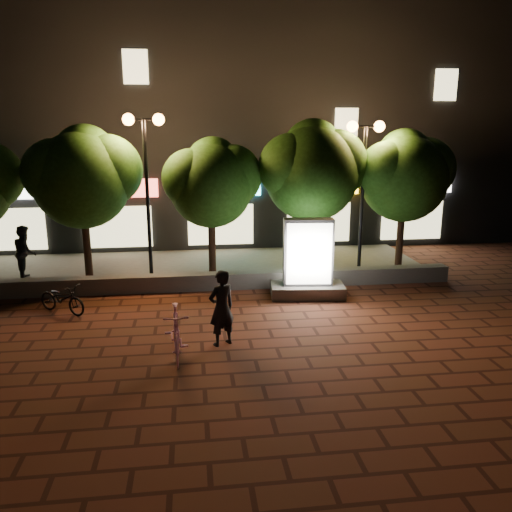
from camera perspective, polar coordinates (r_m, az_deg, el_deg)
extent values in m
plane|color=#53261A|center=(11.99, -6.11, -9.56)|extent=(80.00, 80.00, 0.00)
cube|color=slate|center=(15.67, -6.50, -2.88)|extent=(16.00, 0.45, 0.50)
cube|color=slate|center=(18.13, -6.62, -1.24)|extent=(16.00, 5.00, 0.08)
cube|color=black|center=(24.00, -7.22, 14.43)|extent=(28.00, 8.00, 10.00)
cube|color=silver|center=(21.20, -26.35, 6.67)|extent=(3.20, 0.12, 0.70)
cube|color=beige|center=(21.40, -25.92, 2.69)|extent=(2.60, 0.10, 1.60)
cube|color=#D14734|center=(20.26, -15.52, 7.33)|extent=(3.20, 0.12, 0.70)
cube|color=beige|center=(20.48, -15.25, 3.16)|extent=(2.60, 0.10, 1.60)
cube|color=#42DAE6|center=(20.09, -4.06, 7.75)|extent=(3.20, 0.12, 0.70)
cube|color=beige|center=(20.31, -3.99, 3.54)|extent=(2.60, 0.10, 1.60)
cube|color=#FFB30B|center=(20.71, 7.16, 7.86)|extent=(3.20, 0.12, 0.70)
cube|color=beige|center=(20.92, 7.03, 3.78)|extent=(2.60, 0.10, 1.60)
cube|color=white|center=(22.05, 17.37, 7.71)|extent=(3.20, 0.12, 0.70)
cube|color=beige|center=(22.24, 17.09, 3.87)|extent=(2.60, 0.10, 1.60)
cube|color=beige|center=(20.15, -13.39, 19.98)|extent=(0.90, 0.10, 1.20)
cube|color=beige|center=(20.87, 10.11, 14.41)|extent=(0.90, 0.10, 1.20)
cube|color=beige|center=(22.44, 20.57, 17.56)|extent=(0.90, 0.10, 1.20)
cylinder|color=#311C13|center=(17.11, -18.48, 1.37)|extent=(0.24, 0.24, 2.34)
sphere|color=#285E1B|center=(16.81, -19.01, 8.02)|extent=(3.00, 3.00, 3.00)
sphere|color=#285E1B|center=(16.85, -16.43, 9.25)|extent=(2.25, 2.25, 2.25)
sphere|color=#285E1B|center=(16.79, -21.46, 8.67)|extent=(2.10, 2.10, 2.10)
sphere|color=#285E1B|center=(17.08, -18.65, 10.66)|extent=(1.95, 1.95, 1.95)
cylinder|color=#311C13|center=(16.80, -4.97, 1.60)|extent=(0.24, 0.24, 2.21)
sphere|color=#285E1B|center=(16.51, -5.10, 7.86)|extent=(2.70, 2.70, 2.70)
sphere|color=#285E1B|center=(16.72, -2.81, 9.01)|extent=(2.03, 2.03, 2.02)
sphere|color=#285E1B|center=(16.32, -7.25, 8.62)|extent=(1.89, 1.89, 1.89)
sphere|color=#285E1B|center=(16.80, -4.86, 10.29)|extent=(1.76, 1.76, 1.76)
cylinder|color=#311C13|center=(17.22, 6.07, 2.26)|extent=(0.24, 0.24, 2.43)
sphere|color=#285E1B|center=(16.93, 6.25, 9.13)|extent=(3.10, 3.10, 3.10)
sphere|color=#285E1B|center=(17.29, 8.66, 10.15)|extent=(2.33, 2.33, 2.33)
sphere|color=#285E1B|center=(16.61, 4.02, 9.95)|extent=(2.17, 2.17, 2.17)
sphere|color=#285E1B|center=(17.24, 6.37, 11.79)|extent=(2.01, 2.02, 2.02)
cylinder|color=#311C13|center=(18.24, 15.90, 2.24)|extent=(0.24, 0.24, 2.29)
sphere|color=#285E1B|center=(17.96, 16.31, 8.32)|extent=(2.90, 2.90, 2.90)
sphere|color=#285E1B|center=(18.42, 18.23, 9.25)|extent=(2.18, 2.17, 2.17)
sphere|color=#285E1B|center=(17.55, 14.59, 9.14)|extent=(2.03, 2.03, 2.03)
sphere|color=#285E1B|center=(18.27, 16.33, 10.70)|extent=(1.89, 1.88, 1.88)
cylinder|color=black|center=(16.40, -12.07, 6.00)|extent=(0.12, 0.12, 5.00)
cylinder|color=black|center=(16.26, -12.53, 14.75)|extent=(0.90, 0.08, 0.08)
sphere|color=#F78F3D|center=(16.30, -14.16, 14.66)|extent=(0.36, 0.36, 0.36)
sphere|color=#F78F3D|center=(16.23, -10.90, 14.83)|extent=(0.36, 0.36, 0.36)
cylinder|color=black|center=(17.31, 11.84, 6.08)|extent=(0.12, 0.12, 4.80)
cylinder|color=black|center=(17.16, 12.25, 14.04)|extent=(0.90, 0.08, 0.08)
sphere|color=#F78F3D|center=(17.01, 10.77, 14.11)|extent=(0.36, 0.36, 0.36)
sphere|color=#F78F3D|center=(17.31, 13.69, 13.96)|extent=(0.36, 0.36, 0.36)
cube|color=slate|center=(15.08, 5.76, -3.83)|extent=(2.23, 1.27, 0.36)
cube|color=#4C4C51|center=(14.77, 5.87, 0.44)|extent=(1.46, 0.63, 1.96)
cube|color=white|center=(14.52, 6.00, 0.21)|extent=(1.29, 0.16, 1.78)
cube|color=white|center=(15.02, 5.75, 0.68)|extent=(1.29, 0.16, 1.78)
imported|color=#F89BD6|center=(11.13, -8.96, -8.49)|extent=(0.60, 1.85, 1.10)
imported|color=black|center=(11.48, -3.89, -5.85)|extent=(0.77, 0.68, 1.77)
imported|color=black|center=(14.51, -20.96, -4.49)|extent=(1.59, 1.30, 0.81)
imported|color=black|center=(17.98, -24.51, 0.43)|extent=(0.88, 1.00, 1.74)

